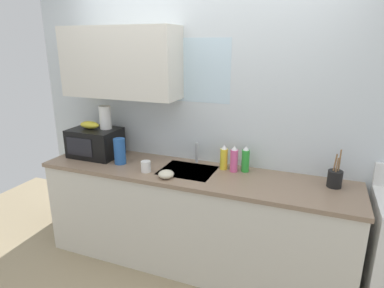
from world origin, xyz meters
The scene contains 13 objects.
kitchen_wall_assembly centered at (-0.15, 0.31, 1.36)m, with size 3.49×0.42×2.50m.
counter_unit centered at (0.00, 0.00, 0.46)m, with size 2.72×0.63×0.90m.
sink_faucet centered at (-0.05, 0.24, 0.99)m, with size 0.03×0.03×0.18m, color #B2B5BA.
microwave centered at (-1.03, 0.05, 1.04)m, with size 0.46×0.35×0.27m.
banana_bunch centered at (-1.07, 0.05, 1.20)m, with size 0.20×0.11×0.07m, color gold.
paper_towel_roll centered at (-0.92, 0.10, 1.28)m, with size 0.11×0.11×0.22m, color white.
dish_soap_bottle_yellow centered at (0.23, 0.17, 1.00)m, with size 0.07×0.07×0.22m.
dish_soap_bottle_pink centered at (0.33, 0.14, 1.01)m, with size 0.07×0.07×0.23m.
dish_soap_bottle_green centered at (0.42, 0.18, 1.01)m, with size 0.07×0.07×0.23m.
cereal_canister centered at (-0.68, -0.05, 1.02)m, with size 0.10×0.10×0.24m, color #2659A5.
mug_white centered at (-0.37, -0.14, 0.95)m, with size 0.08×0.08×0.10m, color white.
utensil_crock centered at (1.13, 0.12, 0.97)m, with size 0.11×0.11×0.30m.
small_bowl centered at (-0.15, -0.20, 0.93)m, with size 0.13×0.13×0.07m, color beige.
Camera 1 is at (0.97, -2.45, 1.96)m, focal length 31.00 mm.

